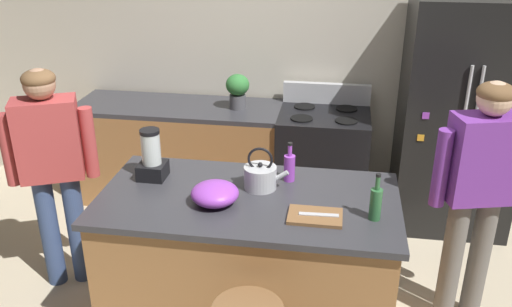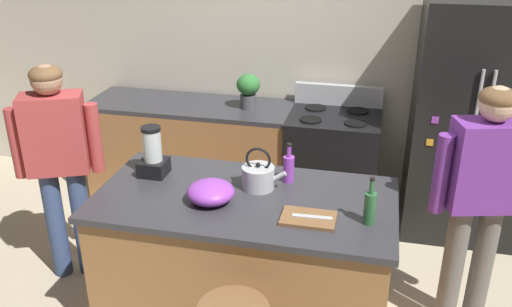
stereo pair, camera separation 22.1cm
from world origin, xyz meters
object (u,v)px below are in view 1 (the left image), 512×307
(bottle_olive_oil, at_px, (376,203))
(cutting_board, at_px, (315,216))
(bottle_soda, at_px, (289,167))
(person_by_sink_right, at_px, (479,184))
(kitchen_island, at_px, (248,260))
(blender_appliance, at_px, (152,158))
(refrigerator, at_px, (458,117))
(chef_knife, at_px, (319,215))
(tea_kettle, at_px, (260,176))
(mixing_bowl, at_px, (215,194))
(person_by_island_left, at_px, (52,160))
(potted_plant, at_px, (238,89))
(stove_range, at_px, (322,162))

(bottle_olive_oil, xyz_separation_m, cutting_board, (-0.32, -0.04, -0.09))
(bottle_olive_oil, distance_m, cutting_board, 0.34)
(bottle_soda, distance_m, cutting_board, 0.49)
(person_by_sink_right, distance_m, bottle_olive_oil, 0.73)
(kitchen_island, distance_m, blender_appliance, 0.88)
(refrigerator, distance_m, chef_knife, 1.97)
(refrigerator, relative_size, tea_kettle, 6.86)
(refrigerator, bearing_deg, bottle_soda, -134.71)
(kitchen_island, relative_size, mixing_bowl, 6.40)
(kitchen_island, xyz_separation_m, person_by_island_left, (-1.35, 0.20, 0.50))
(kitchen_island, xyz_separation_m, mixing_bowl, (-0.18, -0.10, 0.51))
(mixing_bowl, distance_m, chef_knife, 0.61)
(potted_plant, height_order, mixing_bowl, potted_plant)
(person_by_island_left, xyz_separation_m, person_by_sink_right, (2.70, 0.04, 0.02))
(kitchen_island, relative_size, tea_kettle, 6.48)
(cutting_board, bearing_deg, mixing_bowl, 172.51)
(refrigerator, height_order, cutting_board, refrigerator)
(tea_kettle, distance_m, cutting_board, 0.47)
(kitchen_island, relative_size, stove_range, 1.65)
(chef_knife, bearing_deg, person_by_sink_right, 22.00)
(kitchen_island, relative_size, bottle_soda, 6.97)
(stove_range, xyz_separation_m, mixing_bowl, (-0.56, -1.63, 0.50))
(cutting_board, bearing_deg, kitchen_island, 156.07)
(stove_range, relative_size, bottle_soda, 4.23)
(kitchen_island, bearing_deg, person_by_island_left, 171.44)
(blender_appliance, xyz_separation_m, mixing_bowl, (0.46, -0.26, -0.07))
(person_by_sink_right, bearing_deg, chef_knife, -155.37)
(stove_range, xyz_separation_m, cutting_board, (0.02, -1.71, 0.45))
(person_by_sink_right, xyz_separation_m, bottle_olive_oil, (-0.62, -0.38, 0.03))
(tea_kettle, relative_size, cutting_board, 0.92)
(kitchen_island, xyz_separation_m, tea_kettle, (0.05, 0.13, 0.53))
(person_by_sink_right, relative_size, blender_appliance, 4.92)
(refrigerator, distance_m, tea_kettle, 1.95)
(blender_appliance, xyz_separation_m, chef_knife, (1.07, -0.34, -0.11))
(stove_range, relative_size, blender_appliance, 3.31)
(person_by_sink_right, bearing_deg, cutting_board, -155.83)
(kitchen_island, height_order, stove_range, stove_range)
(potted_plant, distance_m, bottle_soda, 1.42)
(cutting_board, bearing_deg, chef_knife, 0.00)
(tea_kettle, bearing_deg, cutting_board, -41.29)
(refrigerator, xyz_separation_m, bottle_olive_oil, (-0.72, -1.64, 0.06))
(tea_kettle, bearing_deg, mixing_bowl, -134.67)
(cutting_board, xyz_separation_m, chef_knife, (0.02, 0.00, 0.01))
(bottle_soda, bearing_deg, stove_range, 82.46)
(blender_appliance, xyz_separation_m, bottle_olive_oil, (1.37, -0.30, -0.04))
(kitchen_island, distance_m, bottle_olive_oil, 0.93)
(bottle_olive_oil, bearing_deg, kitchen_island, 169.24)
(refrigerator, relative_size, stove_range, 1.74)
(person_by_island_left, relative_size, potted_plant, 5.24)
(refrigerator, bearing_deg, chef_knife, -121.26)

